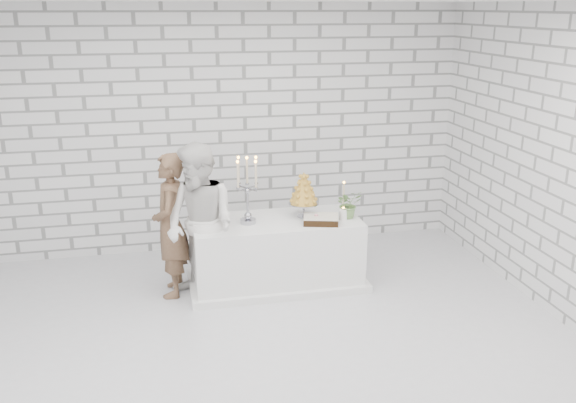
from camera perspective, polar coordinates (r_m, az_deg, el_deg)
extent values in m
cube|color=silver|center=(5.78, -3.07, -13.11)|extent=(6.00, 5.00, 0.01)
cube|color=white|center=(4.96, -3.66, 18.18)|extent=(6.00, 5.00, 0.01)
cube|color=white|center=(7.58, -6.32, 6.53)|extent=(6.00, 0.01, 3.00)
cube|color=white|center=(2.91, 4.59, -12.41)|extent=(6.00, 0.01, 3.00)
cube|color=white|center=(6.34, 24.53, 2.82)|extent=(0.01, 5.00, 3.00)
cube|color=white|center=(6.76, -1.07, -4.73)|extent=(1.80, 0.80, 0.75)
imported|color=brown|center=(6.53, -10.83, -2.19)|extent=(0.43, 0.60, 1.54)
imported|color=silver|center=(6.30, -8.10, -2.14)|extent=(1.01, 1.03, 1.67)
cube|color=black|center=(6.53, 3.07, -1.68)|extent=(0.42, 0.35, 0.08)
cylinder|color=white|center=(6.65, 5.14, -1.18)|extent=(0.09, 0.09, 0.12)
cylinder|color=beige|center=(6.92, 5.17, 0.43)|extent=(0.07, 0.07, 0.32)
imported|color=#386A30|center=(6.69, 5.63, -0.22)|extent=(0.31, 0.28, 0.31)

